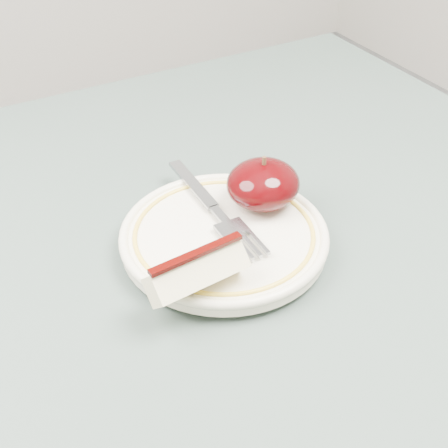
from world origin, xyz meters
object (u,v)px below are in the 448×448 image
apple_half (263,184)px  fork (214,208)px  plate (224,236)px  table (224,374)px

apple_half → fork: (-0.05, 0.01, -0.02)m
plate → fork: bearing=77.9°
table → plate: bearing=60.9°
plate → apple_half: (0.06, 0.02, 0.03)m
apple_half → fork: 0.05m
fork → table: bearing=157.4°
table → fork: size_ratio=5.22×
table → apple_half: apple_half is taller
table → fork: bearing=65.9°
apple_half → fork: size_ratio=0.41×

